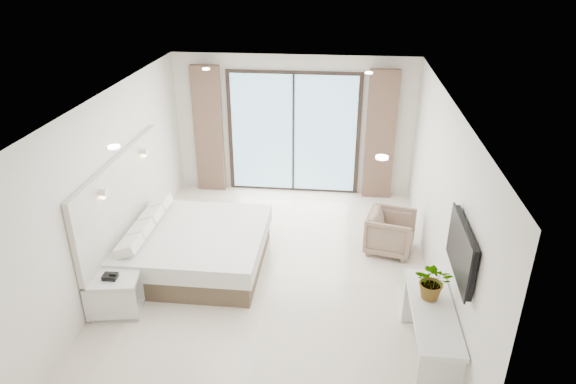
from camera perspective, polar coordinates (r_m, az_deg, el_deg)
name	(u,v)px	position (r m, az deg, el deg)	size (l,w,h in m)	color
ground	(273,277)	(7.77, -1.67, -9.38)	(6.20, 6.20, 0.00)	beige
room_shell	(265,159)	(7.69, -2.55, 3.63)	(4.62, 6.22, 2.72)	silver
bed	(193,248)	(8.00, -10.48, -6.09)	(2.12, 2.01, 0.73)	brown
nightstand	(117,295)	(7.31, -18.45, -10.80)	(0.67, 0.59, 0.54)	silver
phone	(110,277)	(7.14, -19.16, -8.87)	(0.18, 0.14, 0.06)	black
console_desk	(431,323)	(6.28, 15.63, -13.86)	(0.48, 1.54, 0.77)	silver
plant	(433,285)	(6.21, 15.79, -9.86)	(0.42, 0.46, 0.36)	#33662D
armchair	(391,230)	(8.37, 11.33, -4.20)	(0.72, 0.67, 0.74)	#8A735A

